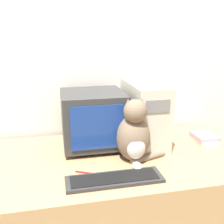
{
  "coord_description": "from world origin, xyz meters",
  "views": [
    {
      "loc": [
        -0.29,
        -1.0,
        1.44
      ],
      "look_at": [
        0.03,
        0.49,
        0.99
      ],
      "focal_mm": 42.0,
      "sensor_mm": 36.0,
      "label": 1
    }
  ],
  "objects_px": {
    "cat": "(134,135)",
    "book_stack": "(204,139)",
    "crt_monitor": "(93,119)",
    "keyboard": "(115,179)",
    "computer_tower": "(144,114)",
    "pen": "(89,173)"
  },
  "relations": [
    {
      "from": "crt_monitor",
      "to": "keyboard",
      "type": "distance_m",
      "value": 0.5
    },
    {
      "from": "crt_monitor",
      "to": "book_stack",
      "type": "height_order",
      "value": "crt_monitor"
    },
    {
      "from": "crt_monitor",
      "to": "pen",
      "type": "bearing_deg",
      "value": -102.65
    },
    {
      "from": "crt_monitor",
      "to": "pen",
      "type": "height_order",
      "value": "crt_monitor"
    },
    {
      "from": "book_stack",
      "to": "cat",
      "type": "bearing_deg",
      "value": -165.4
    },
    {
      "from": "book_stack",
      "to": "pen",
      "type": "distance_m",
      "value": 0.87
    },
    {
      "from": "keyboard",
      "to": "book_stack",
      "type": "xyz_separation_m",
      "value": [
        0.71,
        0.34,
        0.02
      ]
    },
    {
      "from": "crt_monitor",
      "to": "cat",
      "type": "xyz_separation_m",
      "value": [
        0.2,
        -0.26,
        -0.03
      ]
    },
    {
      "from": "book_stack",
      "to": "pen",
      "type": "xyz_separation_m",
      "value": [
        -0.83,
        -0.24,
        -0.03
      ]
    },
    {
      "from": "crt_monitor",
      "to": "cat",
      "type": "relative_size",
      "value": 1.03
    },
    {
      "from": "cat",
      "to": "pen",
      "type": "xyz_separation_m",
      "value": [
        -0.28,
        -0.1,
        -0.16
      ]
    },
    {
      "from": "computer_tower",
      "to": "crt_monitor",
      "type": "bearing_deg",
      "value": 176.08
    },
    {
      "from": "cat",
      "to": "book_stack",
      "type": "distance_m",
      "value": 0.58
    },
    {
      "from": "computer_tower",
      "to": "pen",
      "type": "distance_m",
      "value": 0.58
    },
    {
      "from": "computer_tower",
      "to": "cat",
      "type": "height_order",
      "value": "computer_tower"
    },
    {
      "from": "keyboard",
      "to": "book_stack",
      "type": "bearing_deg",
      "value": 25.77
    },
    {
      "from": "cat",
      "to": "pen",
      "type": "distance_m",
      "value": 0.34
    },
    {
      "from": "keyboard",
      "to": "cat",
      "type": "relative_size",
      "value": 1.29
    },
    {
      "from": "computer_tower",
      "to": "cat",
      "type": "relative_size",
      "value": 1.23
    },
    {
      "from": "keyboard",
      "to": "book_stack",
      "type": "distance_m",
      "value": 0.79
    },
    {
      "from": "crt_monitor",
      "to": "pen",
      "type": "relative_size",
      "value": 2.91
    },
    {
      "from": "pen",
      "to": "computer_tower",
      "type": "bearing_deg",
      "value": 38.92
    }
  ]
}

